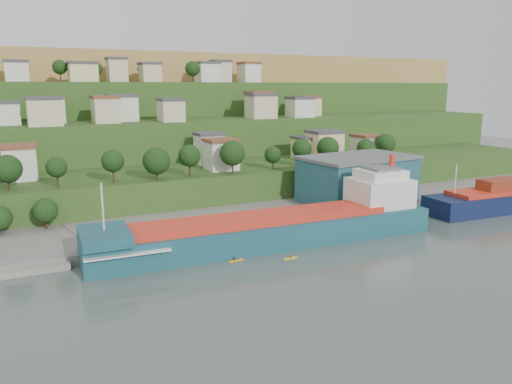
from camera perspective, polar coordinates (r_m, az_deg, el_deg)
ground at (r=97.78m, az=1.53°, el=-8.12°), size 500.00×500.00×0.00m
quay at (r=130.39m, az=3.62°, el=-2.95°), size 220.00×26.00×4.00m
hillside at (r=255.80m, az=-16.30°, el=4.02°), size 360.00×211.04×96.00m
cargo_ship_near at (r=108.75m, az=2.66°, el=-4.27°), size 77.62×15.17×19.84m
warehouse at (r=141.42m, az=11.52°, el=1.52°), size 32.77×22.06×12.80m
kayak_orange at (r=98.80m, az=-2.34°, el=-7.75°), size 3.35×0.93×0.83m
kayak_yellow at (r=100.34m, az=3.96°, el=-7.47°), size 2.97×0.60×0.74m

